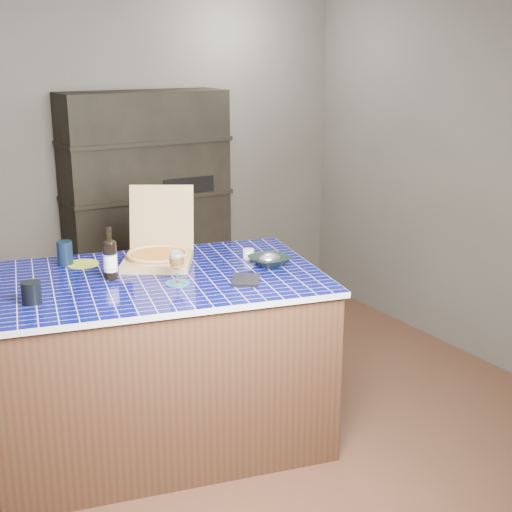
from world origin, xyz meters
TOP-DOWN VIEW (x-y plane):
  - room at (0.00, 0.00)m, footprint 3.50×3.50m
  - shelving_unit at (0.00, 1.53)m, footprint 1.20×0.41m
  - kitchen_island at (-0.60, -0.03)m, footprint 1.92×1.43m
  - pizza_box at (-0.49, 0.18)m, footprint 0.54×0.57m
  - mead_bottle at (-0.81, 0.05)m, footprint 0.07×0.07m
  - teal_trivet at (-0.55, -0.20)m, footprint 0.13×0.13m
  - wine_glass at (-0.55, -0.20)m, footprint 0.08×0.08m
  - tumbler at (-1.25, -0.11)m, footprint 0.09×0.09m
  - dvd_case at (-0.23, -0.34)m, footprint 0.22×0.23m
  - bowl at (0.02, -0.17)m, footprint 0.22×0.22m
  - foil_contents at (0.02, -0.17)m, footprint 0.13×0.11m
  - white_jar at (-0.01, 0.00)m, footprint 0.06×0.06m
  - navy_cup at (-0.94, 0.41)m, footprint 0.08×0.08m
  - green_trivet at (-0.86, 0.38)m, footprint 0.18×0.18m

SIDE VIEW (x-z plane):
  - kitchen_island at x=-0.60m, z-range 0.00..0.95m
  - shelving_unit at x=0.00m, z-range 0.00..1.80m
  - teal_trivet at x=-0.55m, z-range 0.95..0.95m
  - green_trivet at x=-0.86m, z-range 0.95..0.95m
  - dvd_case at x=-0.23m, z-range 0.95..0.96m
  - bowl at x=0.02m, z-range 0.95..1.00m
  - white_jar at x=-0.01m, z-range 0.95..1.00m
  - foil_contents at x=0.02m, z-range 0.96..1.02m
  - tumbler at x=-1.25m, z-range 0.95..1.05m
  - pizza_box at x=-0.49m, z-range 0.80..1.20m
  - navy_cup at x=-0.94m, z-range 0.95..1.08m
  - mead_bottle at x=-0.81m, z-range 0.92..1.19m
  - wine_glass at x=-0.55m, z-range 0.98..1.16m
  - room at x=0.00m, z-range -0.50..3.00m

